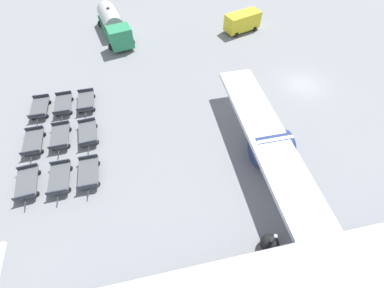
{
  "coord_description": "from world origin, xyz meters",
  "views": [
    {
      "loc": [
        21.43,
        -14.4,
        18.37
      ],
      "look_at": [
        9.47,
        -13.24,
        2.93
      ],
      "focal_mm": 24.0,
      "sensor_mm": 36.0,
      "label": 1
    }
  ],
  "objects_px": {
    "fuel_tanker_primary": "(113,25)",
    "baggage_dolly_row_near_col_a": "(40,108)",
    "baggage_dolly_row_mid_b_col_a": "(86,101)",
    "baggage_dolly_row_mid_b_col_c": "(89,173)",
    "service_van": "(242,21)",
    "baggage_dolly_row_mid_a_col_a": "(63,104)",
    "baggage_dolly_row_mid_a_col_b": "(60,136)",
    "baggage_dolly_row_near_col_b": "(33,142)",
    "baggage_dolly_row_mid_b_col_b": "(88,133)",
    "baggage_dolly_row_near_col_c": "(27,183)",
    "baggage_dolly_row_mid_a_col_c": "(60,178)",
    "airplane": "(363,271)"
  },
  "relations": [
    {
      "from": "service_van",
      "to": "baggage_dolly_row_mid_a_col_c",
      "type": "distance_m",
      "value": 29.54
    },
    {
      "from": "baggage_dolly_row_near_col_c",
      "to": "baggage_dolly_row_mid_b_col_c",
      "type": "bearing_deg",
      "value": 95.84
    },
    {
      "from": "baggage_dolly_row_mid_a_col_a",
      "to": "baggage_dolly_row_mid_a_col_b",
      "type": "height_order",
      "value": "same"
    },
    {
      "from": "baggage_dolly_row_mid_a_col_b",
      "to": "baggage_dolly_row_mid_a_col_a",
      "type": "bearing_deg",
      "value": -172.01
    },
    {
      "from": "baggage_dolly_row_near_col_b",
      "to": "fuel_tanker_primary",
      "type": "bearing_deg",
      "value": 163.41
    },
    {
      "from": "baggage_dolly_row_near_col_c",
      "to": "baggage_dolly_row_mid_b_col_c",
      "type": "relative_size",
      "value": 1.0
    },
    {
      "from": "baggage_dolly_row_near_col_a",
      "to": "baggage_dolly_row_near_col_c",
      "type": "height_order",
      "value": "same"
    },
    {
      "from": "service_van",
      "to": "baggage_dolly_row_mid_b_col_a",
      "type": "height_order",
      "value": "service_van"
    },
    {
      "from": "baggage_dolly_row_mid_a_col_b",
      "to": "baggage_dolly_row_mid_a_col_c",
      "type": "bearing_deg",
      "value": 11.56
    },
    {
      "from": "fuel_tanker_primary",
      "to": "service_van",
      "type": "distance_m",
      "value": 17.26
    },
    {
      "from": "baggage_dolly_row_mid_a_col_c",
      "to": "baggage_dolly_row_mid_b_col_c",
      "type": "xyz_separation_m",
      "value": [
        -0.29,
        2.23,
        0.0
      ]
    },
    {
      "from": "baggage_dolly_row_mid_b_col_a",
      "to": "baggage_dolly_row_mid_a_col_a",
      "type": "bearing_deg",
      "value": -83.94
    },
    {
      "from": "fuel_tanker_primary",
      "to": "baggage_dolly_row_near_col_a",
      "type": "height_order",
      "value": "fuel_tanker_primary"
    },
    {
      "from": "baggage_dolly_row_near_col_c",
      "to": "baggage_dolly_row_mid_a_col_a",
      "type": "relative_size",
      "value": 1.0
    },
    {
      "from": "baggage_dolly_row_mid_a_col_b",
      "to": "baggage_dolly_row_near_col_c",
      "type": "bearing_deg",
      "value": -18.52
    },
    {
      "from": "baggage_dolly_row_near_col_c",
      "to": "baggage_dolly_row_near_col_b",
      "type": "bearing_deg",
      "value": -170.95
    },
    {
      "from": "baggage_dolly_row_mid_a_col_c",
      "to": "service_van",
      "type": "bearing_deg",
      "value": 138.29
    },
    {
      "from": "baggage_dolly_row_mid_a_col_b",
      "to": "baggage_dolly_row_mid_b_col_a",
      "type": "relative_size",
      "value": 1.0
    },
    {
      "from": "baggage_dolly_row_mid_a_col_a",
      "to": "baggage_dolly_row_near_col_b",
      "type": "bearing_deg",
      "value": -19.27
    },
    {
      "from": "baggage_dolly_row_mid_a_col_c",
      "to": "fuel_tanker_primary",
      "type": "bearing_deg",
      "value": 173.95
    },
    {
      "from": "airplane",
      "to": "baggage_dolly_row_mid_b_col_a",
      "type": "xyz_separation_m",
      "value": [
        -18.21,
        -18.4,
        -2.67
      ]
    },
    {
      "from": "baggage_dolly_row_mid_b_col_a",
      "to": "baggage_dolly_row_mid_b_col_c",
      "type": "xyz_separation_m",
      "value": [
        8.67,
        1.53,
        0.0
      ]
    },
    {
      "from": "airplane",
      "to": "baggage_dolly_row_mid_a_col_b",
      "type": "distance_m",
      "value": 24.41
    },
    {
      "from": "baggage_dolly_row_near_col_c",
      "to": "baggage_dolly_row_mid_b_col_b",
      "type": "relative_size",
      "value": 1.0
    },
    {
      "from": "service_van",
      "to": "baggage_dolly_row_mid_a_col_a",
      "type": "distance_m",
      "value": 25.02
    },
    {
      "from": "baggage_dolly_row_mid_b_col_c",
      "to": "baggage_dolly_row_near_col_a",
      "type": "bearing_deg",
      "value": -143.87
    },
    {
      "from": "baggage_dolly_row_near_col_b",
      "to": "baggage_dolly_row_mid_a_col_a",
      "type": "relative_size",
      "value": 1.0
    },
    {
      "from": "service_van",
      "to": "baggage_dolly_row_mid_b_col_c",
      "type": "xyz_separation_m",
      "value": [
        21.76,
        -17.42,
        -0.79
      ]
    },
    {
      "from": "baggage_dolly_row_near_col_a",
      "to": "baggage_dolly_row_mid_a_col_b",
      "type": "distance_m",
      "value": 4.91
    },
    {
      "from": "baggage_dolly_row_mid_a_col_a",
      "to": "baggage_dolly_row_mid_a_col_c",
      "type": "relative_size",
      "value": 1.0
    },
    {
      "from": "service_van",
      "to": "baggage_dolly_row_mid_a_col_b",
      "type": "relative_size",
      "value": 1.4
    },
    {
      "from": "baggage_dolly_row_mid_b_col_a",
      "to": "service_van",
      "type": "bearing_deg",
      "value": 124.63
    },
    {
      "from": "airplane",
      "to": "baggage_dolly_row_mid_b_col_a",
      "type": "relative_size",
      "value": 12.39
    },
    {
      "from": "baggage_dolly_row_near_col_a",
      "to": "baggage_dolly_row_near_col_b",
      "type": "xyz_separation_m",
      "value": [
        4.42,
        0.59,
        0.0
      ]
    },
    {
      "from": "baggage_dolly_row_mid_a_col_a",
      "to": "baggage_dolly_row_mid_b_col_a",
      "type": "relative_size",
      "value": 1.0
    },
    {
      "from": "airplane",
      "to": "baggage_dolly_row_mid_a_col_a",
      "type": "height_order",
      "value": "airplane"
    },
    {
      "from": "service_van",
      "to": "baggage_dolly_row_mid_b_col_b",
      "type": "relative_size",
      "value": 1.39
    },
    {
      "from": "service_van",
      "to": "baggage_dolly_row_mid_a_col_a",
      "type": "bearing_deg",
      "value": -57.81
    },
    {
      "from": "airplane",
      "to": "baggage_dolly_row_mid_b_col_a",
      "type": "height_order",
      "value": "airplane"
    },
    {
      "from": "baggage_dolly_row_mid_a_col_a",
      "to": "baggage_dolly_row_mid_a_col_b",
      "type": "relative_size",
      "value": 1.0
    },
    {
      "from": "fuel_tanker_primary",
      "to": "baggage_dolly_row_near_col_b",
      "type": "bearing_deg",
      "value": -16.59
    },
    {
      "from": "baggage_dolly_row_near_col_a",
      "to": "baggage_dolly_row_mid_b_col_c",
      "type": "relative_size",
      "value": 1.0
    },
    {
      "from": "baggage_dolly_row_near_col_b",
      "to": "baggage_dolly_row_mid_a_col_c",
      "type": "bearing_deg",
      "value": 37.85
    },
    {
      "from": "baggage_dolly_row_mid_a_col_c",
      "to": "baggage_dolly_row_near_col_b",
      "type": "bearing_deg",
      "value": -142.15
    },
    {
      "from": "service_van",
      "to": "baggage_dolly_row_near_col_b",
      "type": "bearing_deg",
      "value": -51.71
    },
    {
      "from": "baggage_dolly_row_mid_a_col_c",
      "to": "baggage_dolly_row_mid_b_col_c",
      "type": "height_order",
      "value": "same"
    },
    {
      "from": "baggage_dolly_row_near_col_a",
      "to": "baggage_dolly_row_mid_b_col_b",
      "type": "height_order",
      "value": "same"
    },
    {
      "from": "airplane",
      "to": "baggage_dolly_row_mid_a_col_c",
      "type": "height_order",
      "value": "airplane"
    },
    {
      "from": "baggage_dolly_row_mid_a_col_c",
      "to": "baggage_dolly_row_mid_b_col_b",
      "type": "relative_size",
      "value": 1.0
    },
    {
      "from": "baggage_dolly_row_mid_a_col_a",
      "to": "baggage_dolly_row_mid_b_col_b",
      "type": "bearing_deg",
      "value": 36.57
    }
  ]
}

